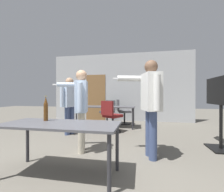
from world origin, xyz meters
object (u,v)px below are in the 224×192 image
Objects in this scene: person_near_casual at (81,102)px; office_chair_near_pushed at (108,112)px; tv_screen at (221,103)px; person_right_polo at (150,99)px; office_chair_side_rolled at (111,117)px; beer_bottle at (46,109)px; person_left_plaid at (69,100)px; office_chair_far_right at (123,112)px.

person_near_casual is 1.77× the size of office_chair_near_pushed.
tv_screen is 0.87× the size of person_right_polo.
person_near_casual is at bearing -71.28° from office_chair_side_rolled.
person_near_casual reaches higher than beer_bottle.
person_near_casual is at bearing -125.64° from person_left_plaid.
office_chair_side_rolled is (-0.18, -1.40, 0.00)m from office_chair_far_right.
office_chair_side_rolled is (0.29, 1.63, -0.53)m from person_near_casual.
office_chair_far_right is 1.41m from office_chair_side_rolled.
tv_screen is 1.61m from person_right_polo.
tv_screen is 2.86m from person_near_casual.
tv_screen is 3.35m from beer_bottle.
office_chair_side_rolled is at bearing 17.09° from person_right_polo.
office_chair_far_right is 3.86m from beer_bottle.
office_chair_near_pushed is at bearing 88.18° from beer_bottle.
office_chair_near_pushed is (0.71, 1.98, -0.55)m from person_left_plaid.
office_chair_side_rolled is (-1.04, 1.66, -0.60)m from person_right_polo.
beer_bottle is at bearing -74.50° from office_chair_side_rolled.
person_left_plaid reaches higher than tv_screen.
office_chair_side_rolled is (0.43, -1.56, 0.03)m from office_chair_near_pushed.
office_chair_far_right is at bearing -24.74° from person_near_casual.
person_right_polo is at bearing -29.09° from office_chair_side_rolled.
person_left_plaid reaches higher than office_chair_far_right.
office_chair_far_right is at bearing -135.82° from tv_screen.
person_right_polo is 1.92× the size of office_chair_near_pushed.
person_right_polo reaches higher than office_chair_side_rolled.
person_right_polo is at bearing -65.04° from tv_screen.
beer_bottle is (-1.60, -0.70, -0.14)m from person_right_polo.
office_chair_side_rolled is 2.46m from beer_bottle.
office_chair_far_right is 1.04× the size of office_chair_near_pushed.
person_right_polo is 4.57× the size of beer_bottle.
person_right_polo is 1.75m from beer_bottle.
office_chair_far_right is 0.99× the size of office_chair_side_rolled.
person_left_plaid is at bearing -130.73° from office_chair_side_rolled.
tv_screen reaches higher than office_chair_near_pushed.
office_chair_side_rolled is at bearing 125.82° from office_chair_near_pushed.
office_chair_near_pushed is (-0.61, 0.16, -0.03)m from office_chair_far_right.
person_right_polo is at bearing 23.51° from beer_bottle.
office_chair_near_pushed is 0.96× the size of office_chair_side_rolled.
beer_bottle reaches higher than office_chair_far_right.
tv_screen is at bearing -92.87° from person_near_casual.
office_chair_far_right is (-2.32, 2.38, -0.51)m from tv_screen.
beer_bottle is at bearing -65.80° from tv_screen.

